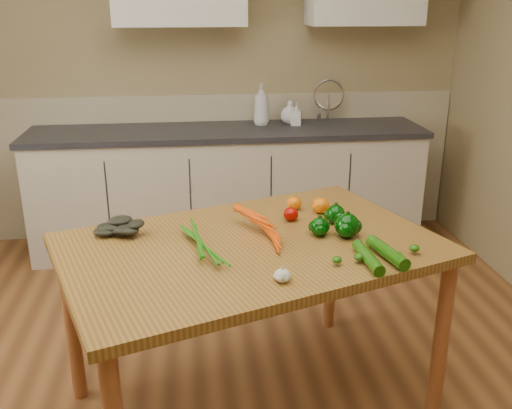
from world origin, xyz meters
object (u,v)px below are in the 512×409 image
object	(u,v)px
pepper_a	(320,227)
leafy_greens	(121,222)
table	(251,263)
soap_bottle_c	(290,112)
garlic_bulb	(282,275)
tomato_c	(321,206)
carrot_bunch	(244,232)
tomato_b	(294,203)
pepper_c	(347,226)
soap_bottle_a	(261,104)
zucchini_a	(387,252)
soap_bottle_b	(296,114)
tomato_a	(291,214)
pepper_b	(336,214)
zucchini_b	(368,258)

from	to	relation	value
pepper_a	leafy_greens	bearing A→B (deg)	172.04
table	soap_bottle_c	distance (m)	2.08
garlic_bulb	tomato_c	xyz separation A→B (m)	(0.29, 0.67, 0.01)
carrot_bunch	tomato_b	size ratio (longest dim) A/B	3.95
pepper_c	garlic_bulb	bearing A→B (deg)	-132.29
leafy_greens	pepper_a	distance (m)	0.85
soap_bottle_a	soap_bottle_c	distance (m)	0.23
tomato_b	soap_bottle_c	bearing A→B (deg)	80.73
leafy_greens	zucchini_a	xyz separation A→B (m)	(1.06, -0.38, -0.03)
tomato_b	pepper_c	bearing A→B (deg)	-65.59
soap_bottle_b	garlic_bulb	bearing A→B (deg)	93.97
carrot_bunch	tomato_c	xyz separation A→B (m)	(0.39, 0.28, -0.00)
pepper_c	tomato_a	distance (m)	0.30
carrot_bunch	zucchini_a	world-z (taller)	carrot_bunch
pepper_b	tomato_c	size ratio (longest dim) A/B	1.04
leafy_greens	tomato_b	world-z (taller)	leafy_greens
tomato_a	zucchini_b	bearing A→B (deg)	-65.79
garlic_bulb	tomato_a	distance (m)	0.61
table	tomato_a	distance (m)	0.34
soap_bottle_b	carrot_bunch	size ratio (longest dim) A/B	0.58
table	soap_bottle_b	distance (m)	2.03
table	tomato_b	world-z (taller)	tomato_b
zucchini_a	table	bearing A→B (deg)	157.58
pepper_c	tomato_a	size ratio (longest dim) A/B	1.50
tomato_a	leafy_greens	bearing A→B (deg)	-174.81
soap_bottle_a	leafy_greens	size ratio (longest dim) A/B	1.38
pepper_c	zucchini_b	distance (m)	0.26
pepper_c	tomato_b	bearing A→B (deg)	114.41
carrot_bunch	zucchini_a	size ratio (longest dim) A/B	1.15
leafy_greens	garlic_bulb	distance (m)	0.81
pepper_a	pepper_c	xyz separation A→B (m)	(0.11, -0.03, 0.01)
table	garlic_bulb	bearing A→B (deg)	-98.06
soap_bottle_c	pepper_c	world-z (taller)	soap_bottle_c
soap_bottle_a	soap_bottle_c	world-z (taller)	soap_bottle_a
table	pepper_a	xyz separation A→B (m)	(0.30, 0.05, 0.13)
tomato_b	zucchini_b	world-z (taller)	tomato_b
leafy_greens	tomato_a	distance (m)	0.76
zucchini_b	pepper_a	bearing A→B (deg)	113.15
soap_bottle_a	carrot_bunch	xyz separation A→B (m)	(-0.32, -1.95, -0.19)
tomato_c	zucchini_a	xyz separation A→B (m)	(0.14, -0.53, -0.01)
soap_bottle_c	zucchini_a	distance (m)	2.21
pepper_a	zucchini_b	bearing A→B (deg)	-66.85
leafy_greens	zucchini_a	bearing A→B (deg)	-19.67
carrot_bunch	tomato_a	bearing A→B (deg)	21.29
zucchini_a	leafy_greens	bearing A→B (deg)	160.33
tomato_a	zucchini_b	distance (m)	0.52
table	pepper_b	size ratio (longest dim) A/B	20.76
pepper_a	zucchini_a	distance (m)	0.33
pepper_a	zucchini_a	world-z (taller)	pepper_a
garlic_bulb	tomato_a	world-z (taller)	tomato_a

